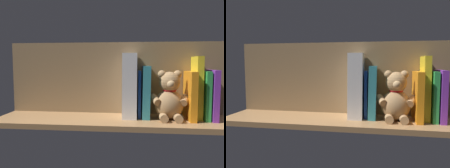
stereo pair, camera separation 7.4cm
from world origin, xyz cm
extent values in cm
cube|color=#A87A4C|center=(0.00, 0.00, -1.10)|extent=(99.61, 25.93, 2.20)
cube|color=olive|center=(0.00, -10.71, 16.64)|extent=(99.61, 1.50, 33.28)
cube|color=purple|center=(-41.72, -2.56, 10.38)|extent=(2.32, 14.00, 20.76)
cube|color=green|center=(-38.92, -2.83, 10.13)|extent=(2.10, 13.47, 20.26)
cube|color=yellow|center=(-36.01, -3.70, 13.20)|extent=(2.83, 11.74, 26.42)
cube|color=orange|center=(-32.86, -1.93, 10.07)|extent=(2.60, 15.27, 20.14)
ellipsoid|color=tan|center=(-24.13, -0.91, 6.25)|extent=(11.98, 10.74, 12.51)
sphere|color=tan|center=(-24.13, -0.91, 15.73)|extent=(8.60, 8.60, 8.60)
sphere|color=tan|center=(-27.36, -0.94, 18.95)|extent=(3.32, 3.32, 3.32)
sphere|color=tan|center=(-20.91, -0.88, 18.95)|extent=(3.32, 3.32, 3.32)
sphere|color=tan|center=(-24.16, 2.75, 15.09)|extent=(3.32, 3.32, 3.32)
cylinder|color=tan|center=(-30.09, 0.60, 8.44)|extent=(4.81, 6.77, 4.63)
cylinder|color=tan|center=(-18.21, 0.71, 8.44)|extent=(4.90, 6.78, 4.63)
cylinder|color=tan|center=(-26.99, 4.38, 1.66)|extent=(3.36, 4.72, 3.32)
cylinder|color=tan|center=(-21.37, 4.44, 1.66)|extent=(3.36, 4.72, 3.32)
torus|color=red|center=(-24.13, -0.91, 12.31)|extent=(5.76, 5.76, 0.98)
cube|color=teal|center=(-14.54, -3.37, 11.19)|extent=(3.47, 12.39, 22.41)
cube|color=blue|center=(-11.76, -4.57, 10.15)|extent=(1.21, 9.99, 20.29)
cube|color=white|center=(-7.52, -3.04, 13.87)|extent=(6.10, 12.84, 27.74)
camera|label=1|loc=(-9.75, 95.01, 23.17)|focal=36.13mm
camera|label=2|loc=(-17.10, 93.96, 23.17)|focal=36.13mm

